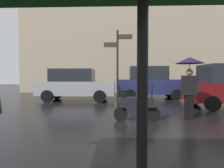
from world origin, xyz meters
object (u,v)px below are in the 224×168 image
Objects in this scene: pedestrian_with_umbrella at (190,73)px; street_signpost at (118,64)px; parked_scooter at (135,104)px; parked_car_right at (150,83)px; parked_car_left at (75,84)px.

street_signpost is at bearing 169.10° from pedestrian_with_umbrella.
pedestrian_with_umbrella reaches higher than parked_scooter.
pedestrian_with_umbrella is 1.39× the size of parked_scooter.
parked_car_right is 1.33× the size of street_signpost.
pedestrian_with_umbrella reaches higher than parked_car_left.
parked_car_left is at bearing 120.54° from parked_scooter.
parked_car_right is at bearing 25.17° from parked_car_left.
street_signpost is (-2.05, -5.03, 0.90)m from parked_car_right.
pedestrian_with_umbrella is 0.46× the size of parked_car_left.
parked_scooter is 5.97m from parked_car_left.
parked_scooter is 0.47× the size of street_signpost.
parked_car_right is at bearing 75.45° from parked_scooter.
street_signpost is (2.54, -3.95, 0.97)m from parked_car_left.
pedestrian_with_umbrella is 6.88m from parked_car_left.
pedestrian_with_umbrella is at bearing -31.42° from parked_car_left.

